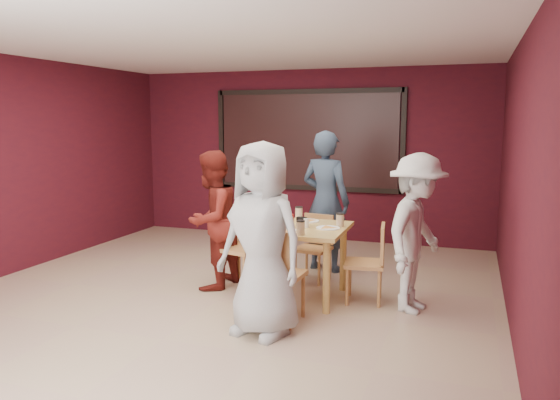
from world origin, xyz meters
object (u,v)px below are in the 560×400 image
(chair_back, at_px, (315,243))
(diner_right, at_px, (417,233))
(diner_front, at_px, (262,239))
(diner_left, at_px, (212,220))
(chair_front, at_px, (276,270))
(diner_back, at_px, (326,201))
(chair_left, at_px, (236,242))
(chair_right, at_px, (371,259))
(dining_table, at_px, (300,236))

(chair_back, bearing_deg, diner_right, -29.85)
(diner_front, bearing_deg, diner_left, 148.23)
(chair_front, bearing_deg, diner_left, 142.26)
(chair_front, relative_size, diner_back, 0.51)
(diner_left, relative_size, diner_right, 0.99)
(chair_back, bearing_deg, chair_left, -142.55)
(chair_right, distance_m, diner_back, 1.44)
(chair_right, distance_m, diner_front, 1.51)
(chair_back, relative_size, diner_left, 0.50)
(chair_right, bearing_deg, diner_left, -177.41)
(diner_right, bearing_deg, diner_back, 60.71)
(diner_back, relative_size, diner_left, 1.13)
(dining_table, relative_size, diner_left, 0.64)
(chair_front, xyz_separation_m, chair_right, (0.76, 0.94, -0.05))
(chair_back, xyz_separation_m, diner_right, (1.29, -0.74, 0.37))
(chair_left, distance_m, diner_back, 1.41)
(diner_back, bearing_deg, diner_front, 104.66)
(chair_back, distance_m, diner_front, 1.89)
(diner_back, distance_m, diner_left, 1.60)
(dining_table, bearing_deg, chair_back, 91.84)
(chair_front, relative_size, diner_left, 0.58)
(chair_front, height_order, chair_back, chair_front)
(chair_back, bearing_deg, chair_right, -37.72)
(dining_table, xyz_separation_m, diner_left, (-1.09, 0.02, 0.11))
(dining_table, xyz_separation_m, chair_left, (-0.83, 0.12, -0.16))
(chair_front, distance_m, diner_right, 1.52)
(chair_right, bearing_deg, chair_back, 142.28)
(chair_right, bearing_deg, diner_back, 126.12)
(dining_table, distance_m, chair_left, 0.85)
(diner_left, bearing_deg, diner_front, 50.02)
(chair_right, height_order, diner_back, diner_back)
(chair_front, relative_size, chair_right, 1.10)
(dining_table, bearing_deg, diner_left, 179.00)
(dining_table, height_order, chair_right, dining_table)
(chair_left, xyz_separation_m, chair_right, (1.61, -0.01, -0.06))
(chair_front, bearing_deg, chair_left, 131.60)
(chair_right, bearing_deg, dining_table, -172.49)
(dining_table, distance_m, diner_right, 1.27)
(dining_table, xyz_separation_m, diner_right, (1.27, -0.01, 0.12))
(dining_table, xyz_separation_m, diner_front, (-0.01, -1.11, 0.19))
(chair_front, height_order, diner_left, diner_left)
(dining_table, bearing_deg, chair_left, 171.99)
(chair_left, relative_size, diner_front, 0.54)
(chair_front, xyz_separation_m, diner_front, (-0.04, -0.27, 0.36))
(diner_left, bearing_deg, chair_left, 116.96)
(chair_front, bearing_deg, chair_right, 51.00)
(dining_table, relative_size, chair_left, 1.07)
(chair_front, distance_m, chair_back, 1.57)
(chair_left, height_order, diner_front, diner_front)
(chair_back, distance_m, diner_right, 1.53)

